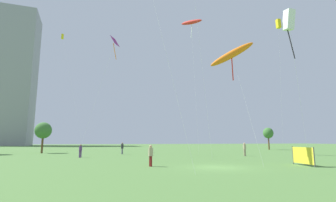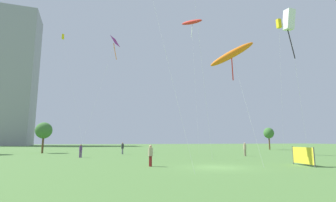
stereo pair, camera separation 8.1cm
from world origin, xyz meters
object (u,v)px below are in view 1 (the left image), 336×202
at_px(kite_flying_2, 191,22).
at_px(kite_flying_8, 63,37).
at_px(park_tree_0, 43,131).
at_px(event_banner, 303,156).
at_px(person_standing_0, 245,148).
at_px(distant_highrise_0, 5,76).
at_px(person_standing_3, 122,147).
at_px(kite_flying_6, 278,24).
at_px(person_standing_2, 151,154).
at_px(kite_flying_4, 232,54).
at_px(park_tree_1, 268,133).
at_px(person_standing_1, 80,150).
at_px(kite_flying_0, 115,43).
at_px(kite_flying_1, 289,21).

relative_size(kite_flying_2, kite_flying_8, 0.98).
height_order(park_tree_0, event_banner, park_tree_0).
relative_size(kite_flying_8, park_tree_0, 4.60).
xyz_separation_m(person_standing_0, distant_highrise_0, (-60.52, 91.62, 28.98)).
bearing_deg(person_standing_3, kite_flying_6, -63.36).
bearing_deg(person_standing_2, kite_flying_4, 66.96).
height_order(park_tree_0, park_tree_1, park_tree_0).
bearing_deg(park_tree_0, kite_flying_8, 78.86).
bearing_deg(person_standing_2, person_standing_3, 161.67).
distance_m(person_standing_1, event_banner, 24.86).
xyz_separation_m(kite_flying_0, event_banner, (14.99, -22.38, -17.22)).
relative_size(person_standing_0, kite_flying_6, 0.08).
bearing_deg(person_standing_0, kite_flying_2, 114.44).
xyz_separation_m(kite_flying_0, kite_flying_2, (13.11, -1.06, 4.84)).
xyz_separation_m(person_standing_1, kite_flying_2, (17.25, 5.45, 21.94)).
distance_m(person_standing_0, park_tree_0, 33.20).
bearing_deg(kite_flying_2, person_standing_3, 173.65).
height_order(person_standing_2, kite_flying_2, kite_flying_2).
height_order(park_tree_1, distant_highrise_0, distant_highrise_0).
xyz_separation_m(person_standing_1, event_banner, (19.13, -15.88, -0.12)).
relative_size(kite_flying_0, kite_flying_8, 0.80).
bearing_deg(person_standing_1, kite_flying_8, 109.41).
bearing_deg(distant_highrise_0, kite_flying_8, -68.54).
relative_size(kite_flying_6, park_tree_0, 4.12).
xyz_separation_m(kite_flying_4, event_banner, (5.13, -2.23, -9.34)).
relative_size(kite_flying_4, kite_flying_6, 0.54).
xyz_separation_m(person_standing_1, distant_highrise_0, (-38.65, 89.18, 29.07)).
xyz_separation_m(kite_flying_1, kite_flying_2, (-3.33, 19.34, 8.55)).
relative_size(person_standing_0, kite_flying_2, 0.08).
height_order(person_standing_0, kite_flying_0, kite_flying_0).
bearing_deg(person_standing_0, kite_flying_0, 147.31).
relative_size(person_standing_0, person_standing_2, 1.04).
height_order(kite_flying_1, kite_flying_4, kite_flying_1).
xyz_separation_m(person_standing_1, kite_flying_6, (29.51, -1.79, 19.79)).
relative_size(person_standing_1, kite_flying_6, 0.08).
height_order(distant_highrise_0, event_banner, distant_highrise_0).
distance_m(kite_flying_2, park_tree_1, 33.23).
xyz_separation_m(kite_flying_2, kite_flying_6, (12.26, -7.24, -2.15)).
bearing_deg(kite_flying_1, person_standing_0, 83.57).
relative_size(kite_flying_1, kite_flying_8, 0.65).
relative_size(kite_flying_6, kite_flying_8, 0.90).
relative_size(park_tree_0, park_tree_1, 1.01).
height_order(person_standing_2, kite_flying_1, kite_flying_1).
bearing_deg(distant_highrise_0, kite_flying_1, -63.90).
height_order(person_standing_1, kite_flying_2, kite_flying_2).
bearing_deg(distant_highrise_0, person_standing_3, -65.45).
bearing_deg(distant_highrise_0, park_tree_0, -71.09).
height_order(person_standing_1, kite_flying_4, kite_flying_4).
xyz_separation_m(kite_flying_0, kite_flying_1, (16.44, -20.39, -3.71)).
xyz_separation_m(person_standing_0, kite_flying_4, (-7.88, -11.21, 9.13)).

